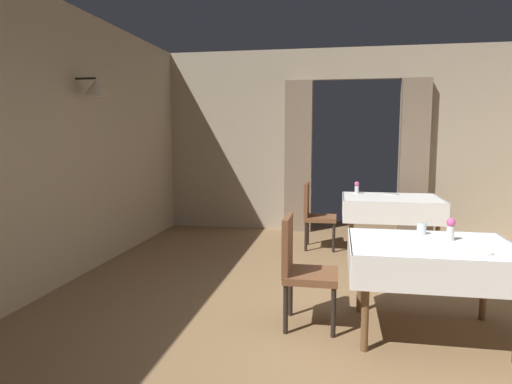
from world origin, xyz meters
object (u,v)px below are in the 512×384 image
Objects in this scene: flower_vase_mid at (451,228)px; glass_mid_c at (422,229)px; dining_table_far at (391,204)px; dining_table_mid at (431,254)px; chair_far_left at (315,212)px; flower_vase_far at (357,187)px; plate_far_b at (392,194)px; chair_mid_left at (301,266)px; plate_mid_b at (478,252)px.

flower_vase_mid is 1.87× the size of glass_mid_c.
dining_table_far is 13.51× the size of glass_mid_c.
chair_far_left is (-1.05, 2.71, -0.14)m from dining_table_mid.
flower_vase_far reaches higher than plate_far_b.
glass_mid_c is at bearing 93.89° from dining_table_mid.
flower_vase_far is at bearing 98.49° from dining_table_mid.
chair_far_left is 4.43× the size of plate_far_b.
dining_table_mid is at bearing -81.51° from flower_vase_far.
chair_mid_left is 1.09m from glass_mid_c.
chair_mid_left is at bearing -100.20° from flower_vase_far.
flower_vase_far is at bearing 176.95° from plate_far_b.
plate_mid_b is (0.28, -3.02, 0.10)m from dining_table_far.
flower_vase_far is 0.84× the size of plate_far_b.
chair_mid_left is 3.27m from plate_far_b.
chair_far_left is at bearing -160.98° from plate_far_b.
chair_far_left is at bearing -176.59° from dining_table_far.
dining_table_mid is 6.10× the size of plate_far_b.
plate_far_b is at bearing 89.42° from dining_table_mid.
dining_table_far is 1.42× the size of chair_mid_left.
plate_mid_b is 2.08× the size of glass_mid_c.
dining_table_far is 6.30× the size of plate_far_b.
plate_far_b is at bearing 88.88° from glass_mid_c.
chair_far_left is at bearing 113.41° from glass_mid_c.
flower_vase_far is at bearing 143.58° from dining_table_far.
dining_table_mid is 6.97× the size of flower_vase_mid.
dining_table_mid is 7.27× the size of flower_vase_far.
chair_far_left is (-1.05, -0.06, -0.14)m from dining_table_far.
chair_far_left is at bearing -145.79° from flower_vase_far.
plate_mid_b is at bearing -63.17° from glass_mid_c.
chair_mid_left is at bearing -110.14° from dining_table_far.
glass_mid_c is 2.75m from plate_far_b.
glass_mid_c is at bearing -66.59° from chair_far_left.
flower_vase_far is (0.56, 3.11, 0.33)m from chair_mid_left.
glass_mid_c reaches higher than plate_mid_b.
plate_mid_b is (0.27, -0.25, 0.10)m from dining_table_mid.
flower_vase_mid is at bearing 37.90° from dining_table_mid.
flower_vase_far is at bearing 34.21° from chair_far_left.
plate_mid_b is at bearing -74.18° from flower_vase_mid.
dining_table_far is 1.42× the size of chair_far_left.
flower_vase_mid is (0.17, -2.64, 0.19)m from dining_table_far.
chair_far_left reaches higher than glass_mid_c.
flower_vase_far is (-0.74, 3.36, 0.09)m from plate_mid_b.
dining_table_mid is at bearing -86.11° from glass_mid_c.
chair_mid_left is 1.00× the size of chair_far_left.
glass_mid_c is 0.56× the size of flower_vase_far.
flower_vase_mid is at bearing -86.29° from dining_table_far.
flower_vase_far reaches higher than dining_table_mid.
dining_table_mid is 6.27× the size of plate_mid_b.
plate_far_b is (-0.13, 2.95, -0.09)m from flower_vase_mid.
chair_mid_left is 9.50× the size of glass_mid_c.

